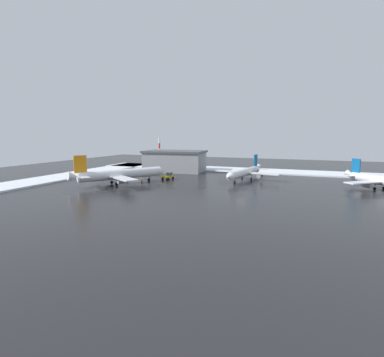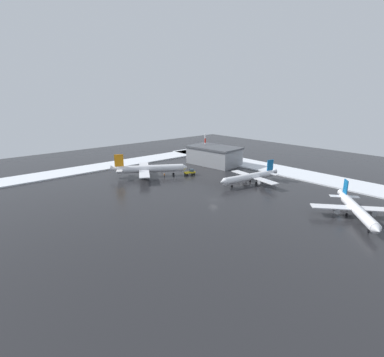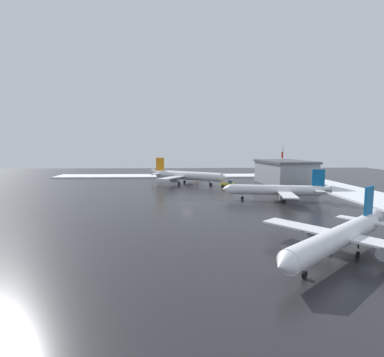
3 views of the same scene
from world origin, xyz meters
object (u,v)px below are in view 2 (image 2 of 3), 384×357
(ground_crew_mid_apron, at_px, (181,169))
(antenna_mast, at_px, (205,147))
(airplane_far_rear, at_px, (250,177))
(ground_crew_near_tug, at_px, (164,175))
(pushback_tug, at_px, (190,172))
(ground_crew_beside_wing, at_px, (162,169))
(airplane_distant_tail, at_px, (357,209))
(airplane_parked_portside, at_px, (149,169))
(cargo_hangar, at_px, (214,155))

(ground_crew_mid_apron, xyz_separation_m, antenna_mast, (7.63, -22.21, 6.08))
(ground_crew_mid_apron, bearing_deg, airplane_far_rear, -55.13)
(ground_crew_near_tug, bearing_deg, pushback_tug, 143.16)
(airplane_far_rear, height_order, ground_crew_mid_apron, airplane_far_rear)
(pushback_tug, distance_m, ground_crew_near_tug, 11.23)
(ground_crew_beside_wing, bearing_deg, ground_crew_near_tug, 23.26)
(antenna_mast, bearing_deg, airplane_distant_tail, 165.79)
(airplane_parked_portside, xyz_separation_m, airplane_distant_tail, (-75.10, -17.59, -0.46))
(airplane_far_rear, bearing_deg, airplane_parked_portside, -46.93)
(ground_crew_near_tug, height_order, antenna_mast, antenna_mast)
(pushback_tug, height_order, ground_crew_mid_apron, pushback_tug)
(airplane_parked_portside, xyz_separation_m, cargo_hangar, (-2.38, -36.12, 1.28))
(cargo_hangar, bearing_deg, ground_crew_near_tug, 90.01)
(airplane_parked_portside, height_order, airplane_distant_tail, airplane_parked_portside)
(airplane_far_rear, relative_size, cargo_hangar, 1.04)
(pushback_tug, bearing_deg, antenna_mast, 46.44)
(ground_crew_beside_wing, distance_m, cargo_hangar, 27.97)
(ground_crew_mid_apron, bearing_deg, cargo_hangar, 21.25)
(airplane_far_rear, distance_m, cargo_hangar, 35.25)
(antenna_mast, distance_m, cargo_hangar, 8.95)
(ground_crew_mid_apron, distance_m, antenna_mast, 24.25)
(airplane_distant_tail, relative_size, ground_crew_mid_apron, 13.29)
(airplane_parked_portside, distance_m, airplane_distant_tail, 77.14)
(ground_crew_mid_apron, bearing_deg, airplane_distant_tail, -65.47)
(airplane_distant_tail, bearing_deg, antenna_mast, -144.12)
(airplane_far_rear, distance_m, ground_crew_beside_wing, 40.63)
(ground_crew_beside_wing, relative_size, antenna_mast, 0.12)
(airplane_distant_tail, height_order, pushback_tug, airplane_distant_tail)
(airplane_distant_tail, distance_m, cargo_hangar, 75.06)
(airplane_distant_tail, bearing_deg, cargo_hangar, -144.21)
(airplane_far_rear, xyz_separation_m, ground_crew_mid_apron, (33.27, 6.87, -1.74))
(ground_crew_near_tug, distance_m, cargo_hangar, 32.65)
(airplane_far_rear, xyz_separation_m, airplane_distant_tail, (-40.14, 5.18, -0.01))
(airplane_distant_tail, xyz_separation_m, ground_crew_beside_wing, (78.30, 8.66, -1.73))
(airplane_far_rear, bearing_deg, ground_crew_near_tug, -47.11)
(pushback_tug, height_order, ground_crew_beside_wing, pushback_tug)
(airplane_parked_portside, relative_size, antenna_mast, 2.04)
(ground_crew_near_tug, xyz_separation_m, ground_crew_beside_wing, (8.86, -5.11, 0.00))
(ground_crew_near_tug, bearing_deg, airplane_distant_tail, 87.08)
(ground_crew_near_tug, bearing_deg, antenna_mast, -175.44)
(airplane_distant_tail, height_order, ground_crew_mid_apron, airplane_distant_tail)
(airplane_parked_portside, xyz_separation_m, ground_crew_beside_wing, (3.20, -8.93, -2.19))
(airplane_far_rear, bearing_deg, cargo_hangar, -102.28)
(airplane_far_rear, xyz_separation_m, pushback_tug, (24.97, 8.59, -1.43))
(airplane_distant_tail, bearing_deg, ground_crew_beside_wing, -123.60)
(airplane_far_rear, height_order, antenna_mast, antenna_mast)
(antenna_mast, bearing_deg, ground_crew_mid_apron, 108.97)
(cargo_hangar, bearing_deg, airplane_distant_tail, 159.93)
(ground_crew_beside_wing, distance_m, antenna_mast, 29.93)
(airplane_far_rear, relative_size, ground_crew_near_tug, 16.10)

